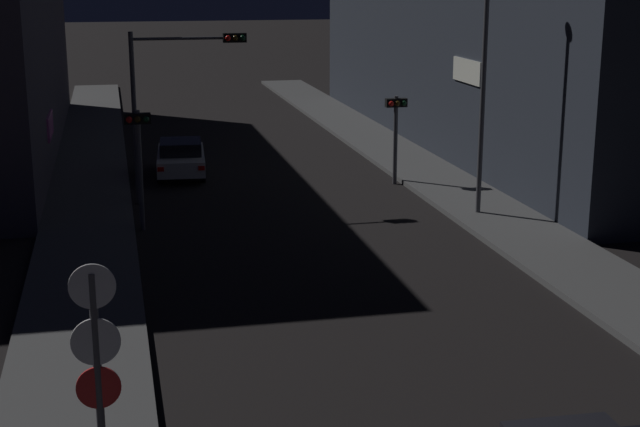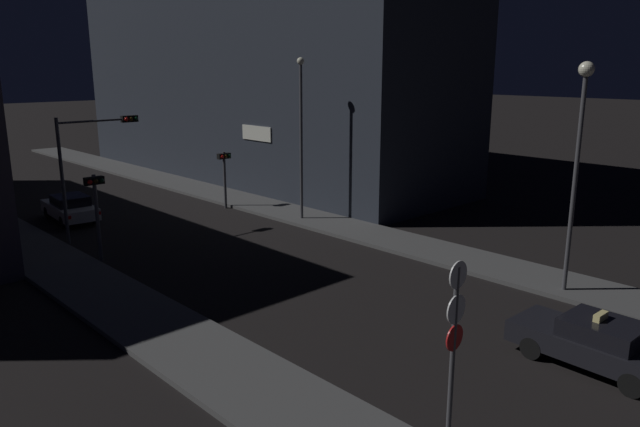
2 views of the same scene
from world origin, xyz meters
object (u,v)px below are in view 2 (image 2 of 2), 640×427
object	(u,v)px
sign_pole_left	(453,350)
street_lamp_near_block	(579,139)
traffic_light_left_kerb	(96,200)
taxi	(596,343)
traffic_light_overhead	(90,152)
far_car	(70,208)
street_lamp_far_block	(301,127)
traffic_light_right_kerb	(225,168)

from	to	relation	value
sign_pole_left	street_lamp_near_block	xyz separation A→B (m)	(11.69, 2.97, 2.80)
sign_pole_left	traffic_light_left_kerb	bearing A→B (deg)	86.67
taxi	traffic_light_overhead	xyz separation A→B (m)	(-4.43, 21.89, 3.45)
far_car	street_lamp_near_block	size ratio (longest dim) A/B	0.56
taxi	street_lamp_near_block	bearing A→B (deg)	32.39
far_car	street_lamp_far_block	xyz separation A→B (m)	(8.99, -8.62, 4.34)
traffic_light_overhead	street_lamp_near_block	distance (m)	21.04
traffic_light_right_kerb	sign_pole_left	bearing A→B (deg)	-115.02
traffic_light_right_kerb	traffic_light_left_kerb	bearing A→B (deg)	-154.79
street_lamp_near_block	street_lamp_far_block	world-z (taller)	street_lamp_far_block
traffic_light_overhead	street_lamp_near_block	size ratio (longest dim) A/B	0.73
traffic_light_overhead	traffic_light_left_kerb	distance (m)	4.07
far_car	traffic_light_left_kerb	size ratio (longest dim) A/B	1.22
far_car	street_lamp_near_block	world-z (taller)	street_lamp_near_block
taxi	street_lamp_far_block	distance (m)	18.77
taxi	sign_pole_left	distance (m)	7.22
traffic_light_right_kerb	sign_pole_left	world-z (taller)	sign_pole_left
taxi	sign_pole_left	world-z (taller)	sign_pole_left
sign_pole_left	street_lamp_near_block	world-z (taller)	street_lamp_near_block
traffic_light_overhead	traffic_light_left_kerb	size ratio (longest dim) A/B	1.57
traffic_light_right_kerb	street_lamp_far_block	bearing A→B (deg)	-77.14
traffic_light_overhead	traffic_light_right_kerb	world-z (taller)	traffic_light_overhead
street_lamp_near_block	traffic_light_right_kerb	bearing A→B (deg)	92.99
traffic_light_overhead	street_lamp_far_block	distance (m)	10.38
traffic_light_right_kerb	street_lamp_near_block	size ratio (longest dim) A/B	0.41
far_car	traffic_light_overhead	size ratio (longest dim) A/B	0.78
taxi	sign_pole_left	size ratio (longest dim) A/B	1.01
taxi	far_car	size ratio (longest dim) A/B	0.99
traffic_light_overhead	traffic_light_left_kerb	xyz separation A→B (m)	(-1.40, -3.51, -1.50)
traffic_light_overhead	street_lamp_near_block	xyz separation A→B (m)	(9.22, -18.85, 1.49)
taxi	far_car	bearing A→B (deg)	98.73
taxi	traffic_light_left_kerb	bearing A→B (deg)	107.61
traffic_light_overhead	traffic_light_right_kerb	bearing A→B (deg)	6.97
far_car	sign_pole_left	size ratio (longest dim) A/B	1.02
taxi	sign_pole_left	bearing A→B (deg)	179.43
street_lamp_near_block	street_lamp_far_block	bearing A→B (deg)	89.30
taxi	street_lamp_near_block	size ratio (longest dim) A/B	0.56
taxi	traffic_light_overhead	world-z (taller)	traffic_light_overhead
street_lamp_far_block	traffic_light_left_kerb	bearing A→B (deg)	175.76
sign_pole_left	street_lamp_near_block	distance (m)	12.38
traffic_light_overhead	traffic_light_right_kerb	distance (m)	8.44
street_lamp_near_block	street_lamp_far_block	xyz separation A→B (m)	(0.18, 14.53, -0.61)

